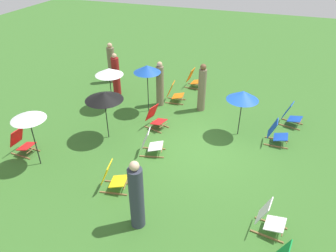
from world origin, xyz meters
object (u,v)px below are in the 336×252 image
deckchair_3 (174,93)px  deckchair_8 (194,79)px  deckchair_0 (269,218)px  umbrella_0 (109,72)px  deckchair_9 (22,143)px  umbrella_4 (28,116)px  deckchair_7 (113,178)px  deckchair_2 (291,115)px  person_1 (111,64)px  umbrella_3 (104,96)px  person_3 (116,76)px  person_0 (202,89)px  person_2 (160,85)px  deckchair_4 (276,133)px  deckchair_10 (151,143)px  umbrella_1 (147,69)px  deckchair_1 (155,118)px  umbrella_2 (243,95)px  person_4 (137,197)px

deckchair_3 → deckchair_8: bearing=-18.1°
deckchair_0 → umbrella_0: size_ratio=0.51×
deckchair_9 → umbrella_4: (-0.31, -0.87, 1.30)m
deckchair_7 → deckchair_2: bearing=-51.4°
deckchair_7 → person_1: (6.32, 3.32, 0.48)m
umbrella_0 → umbrella_3: size_ratio=0.98×
person_3 → person_0: bearing=73.9°
umbrella_4 → person_2: size_ratio=1.00×
umbrella_3 → deckchair_0: bearing=-112.6°
deckchair_4 → deckchair_9: 8.09m
person_1 → person_3: (-1.10, -0.79, -0.01)m
deckchair_0 → deckchair_10: size_ratio=0.98×
umbrella_3 → umbrella_1: bearing=-15.4°
deckchair_2 → person_0: (0.01, 3.29, 0.53)m
deckchair_0 → deckchair_10: same height
deckchair_1 → umbrella_4: umbrella_4 is taller
deckchair_2 → deckchair_4: same height
umbrella_3 → umbrella_2: bearing=-68.3°
umbrella_3 → umbrella_4: bearing=147.3°
person_2 → umbrella_0: bearing=-123.1°
deckchair_3 → deckchair_9: (-4.85, 3.40, 0.00)m
deckchair_1 → umbrella_4: size_ratio=0.48×
deckchair_1 → person_2: size_ratio=0.48×
deckchair_8 → person_2: size_ratio=0.46×
umbrella_3 → person_1: person_1 is taller
deckchair_9 → person_3: bearing=-7.3°
person_2 → deckchair_1: bearing=-45.3°
deckchair_3 → person_1: 3.46m
deckchair_2 → person_2: 4.95m
umbrella_4 → person_2: bearing=-23.8°
deckchair_10 → person_4: person_4 is taller
deckchair_1 → person_4: bearing=-147.1°
umbrella_4 → person_4: 3.95m
umbrella_2 → person_0: bearing=52.1°
person_3 → umbrella_1: bearing=49.3°
deckchair_1 → deckchair_9: bearing=146.5°
deckchair_7 → umbrella_4: umbrella_4 is taller
deckchair_7 → umbrella_3: bearing=21.2°
deckchair_10 → umbrella_3: umbrella_3 is taller
deckchair_9 → deckchair_10: size_ratio=0.98×
deckchair_2 → umbrella_0: umbrella_0 is taller
deckchair_0 → deckchair_3: (5.44, 4.09, 0.00)m
deckchair_9 → umbrella_1: 4.84m
deckchair_9 → umbrella_3: size_ratio=0.50×
deckchair_1 → umbrella_3: umbrella_3 is taller
deckchair_1 → deckchair_9: (-2.77, 3.38, 0.00)m
deckchair_9 → person_1: bearing=2.4°
deckchair_7 → deckchair_8: size_ratio=1.00×
deckchair_7 → umbrella_2: umbrella_2 is taller
deckchair_4 → umbrella_3: 5.66m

